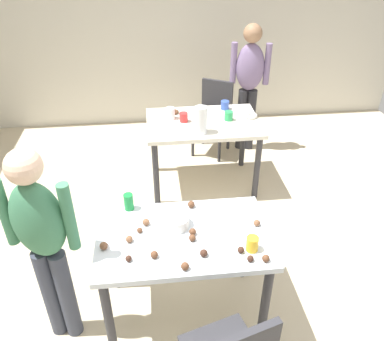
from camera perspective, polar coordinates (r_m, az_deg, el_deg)
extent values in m
plane|color=beige|center=(3.21, 0.30, -17.54)|extent=(6.40, 6.40, 0.00)
cube|color=beige|center=(5.36, -3.89, 20.21)|extent=(6.40, 0.10, 2.60)
cube|color=silver|center=(2.58, -1.26, -9.63)|extent=(1.12, 0.70, 0.04)
cylinder|color=#2D2D33|center=(2.68, -11.98, -20.42)|extent=(0.06, 0.06, 0.71)
cylinder|color=#2D2D33|center=(2.74, 10.53, -18.62)|extent=(0.06, 0.06, 0.71)
cylinder|color=#2D2D33|center=(3.07, -11.26, -11.65)|extent=(0.06, 0.06, 0.71)
cylinder|color=#2D2D33|center=(3.12, 7.67, -10.32)|extent=(0.06, 0.06, 0.71)
cube|color=silver|center=(3.98, 1.66, 6.90)|extent=(1.13, 0.76, 0.04)
cylinder|color=#2D2D33|center=(3.86, -5.25, -0.59)|extent=(0.06, 0.06, 0.71)
cylinder|color=#2D2D33|center=(3.99, 9.42, 0.32)|extent=(0.06, 0.06, 0.71)
cylinder|color=#2D2D33|center=(4.40, -5.54, 3.98)|extent=(0.06, 0.06, 0.71)
cylinder|color=#2D2D33|center=(4.52, 7.42, 4.65)|extent=(0.06, 0.06, 0.71)
cube|color=#2D2D33|center=(4.72, 2.84, 7.23)|extent=(0.54, 0.54, 0.04)
cube|color=#2D2D33|center=(4.78, 3.67, 10.57)|extent=(0.35, 0.22, 0.42)
cylinder|color=#2D2D33|center=(4.64, 4.01, 3.52)|extent=(0.04, 0.04, 0.41)
cylinder|color=#2D2D33|center=(4.74, 0.12, 4.31)|extent=(0.04, 0.04, 0.41)
cylinder|color=#2D2D33|center=(4.92, 5.32, 5.31)|extent=(0.04, 0.04, 0.41)
cylinder|color=#2D2D33|center=(5.02, 1.61, 6.02)|extent=(0.04, 0.04, 0.41)
cylinder|color=#383D4C|center=(2.89, -19.82, -16.48)|extent=(0.11, 0.11, 0.75)
cylinder|color=#383D4C|center=(2.84, -17.73, -16.85)|extent=(0.11, 0.11, 0.75)
ellipsoid|color=#3D7A56|center=(2.44, -21.43, -6.75)|extent=(0.36, 0.26, 0.53)
sphere|color=beige|center=(2.23, -23.29, 0.53)|extent=(0.20, 0.20, 0.20)
cylinder|color=#3D7A56|center=(2.50, -25.52, -5.55)|extent=(0.08, 0.08, 0.45)
cylinder|color=#3D7A56|center=(2.33, -17.43, -6.49)|extent=(0.08, 0.08, 0.45)
cylinder|color=#28282D|center=(4.89, 8.46, 7.26)|extent=(0.11, 0.11, 0.77)
cylinder|color=#28282D|center=(4.89, 7.17, 7.35)|extent=(0.11, 0.11, 0.77)
ellipsoid|color=slate|center=(4.65, 8.43, 14.61)|extent=(0.36, 0.27, 0.54)
sphere|color=#997051|center=(4.55, 8.83, 19.10)|extent=(0.21, 0.21, 0.21)
cylinder|color=slate|center=(4.65, 10.89, 14.90)|extent=(0.08, 0.08, 0.46)
cylinder|color=slate|center=(4.63, 6.04, 15.25)|extent=(0.08, 0.08, 0.46)
cylinder|color=white|center=(2.61, -2.45, -7.33)|extent=(0.19, 0.19, 0.08)
cylinder|color=#198438|center=(2.77, -9.18, -4.51)|extent=(0.07, 0.07, 0.12)
cube|color=silver|center=(2.44, -1.71, -12.02)|extent=(0.17, 0.02, 0.01)
cylinder|color=yellow|center=(2.46, 8.73, -10.47)|extent=(0.08, 0.08, 0.10)
sphere|color=brown|center=(2.64, -6.69, -7.46)|extent=(0.05, 0.05, 0.05)
sphere|color=brown|center=(2.42, -5.50, -12.07)|extent=(0.05, 0.05, 0.05)
sphere|color=brown|center=(2.65, 9.40, -7.52)|extent=(0.04, 0.04, 0.04)
sphere|color=brown|center=(2.77, -0.12, -4.93)|extent=(0.05, 0.05, 0.05)
sphere|color=brown|center=(2.34, -1.02, -13.72)|extent=(0.05, 0.05, 0.05)
sphere|color=brown|center=(2.59, -7.61, -8.59)|extent=(0.04, 0.04, 0.04)
sphere|color=#3D2319|center=(2.45, 7.11, -11.36)|extent=(0.04, 0.04, 0.04)
sphere|color=brown|center=(2.55, 0.10, -8.89)|extent=(0.05, 0.05, 0.05)
sphere|color=brown|center=(2.42, 10.67, -12.42)|extent=(0.05, 0.05, 0.05)
sphere|color=#3D2319|center=(2.41, 8.47, -12.53)|extent=(0.04, 0.04, 0.04)
sphere|color=brown|center=(2.51, 0.04, -9.75)|extent=(0.04, 0.04, 0.04)
sphere|color=#3D2319|center=(2.41, 1.73, -11.90)|extent=(0.05, 0.05, 0.05)
sphere|color=#3D2319|center=(2.42, -9.19, -12.51)|extent=(0.04, 0.04, 0.04)
sphere|color=brown|center=(2.52, -12.70, -10.62)|extent=(0.05, 0.05, 0.05)
sphere|color=brown|center=(2.53, -9.10, -9.81)|extent=(0.04, 0.04, 0.04)
cylinder|color=white|center=(3.70, 1.30, 7.35)|extent=(0.12, 0.12, 0.26)
cylinder|color=#3351B2|center=(4.23, 4.79, 9.45)|extent=(0.09, 0.09, 0.09)
cylinder|color=white|center=(4.01, -3.16, 8.30)|extent=(0.09, 0.09, 0.12)
cylinder|color=red|center=(3.94, -1.22, 7.74)|extent=(0.08, 0.08, 0.09)
cylinder|color=green|center=(3.99, 5.33, 7.91)|extent=(0.09, 0.09, 0.09)
torus|color=white|center=(4.12, 0.70, 8.44)|extent=(0.11, 0.11, 0.03)
torus|color=brown|center=(4.14, -2.62, 8.48)|extent=(0.10, 0.10, 0.03)
torus|color=white|center=(4.09, 8.55, 7.88)|extent=(0.13, 0.13, 0.04)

